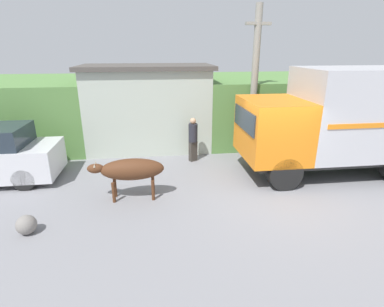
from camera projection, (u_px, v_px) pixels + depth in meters
name	position (u px, v px, depth m)	size (l,w,h in m)	color
ground_plane	(271.00, 192.00, 8.75)	(60.00, 60.00, 0.00)	gray
hillside_embankment	(222.00, 106.00, 14.43)	(32.00, 6.09, 2.70)	#568442
building_backdrop	(149.00, 107.00, 12.15)	(5.12, 2.70, 3.37)	#B2BCAD
cargo_truck	(342.00, 119.00, 9.55)	(6.05, 2.40, 3.42)	#2D2D2D
brown_cow	(131.00, 170.00, 8.12)	(2.04, 0.60, 1.17)	#512D19
pedestrian_on_hill	(193.00, 138.00, 10.90)	(0.44, 0.44, 1.63)	#38332D
utility_pole	(254.00, 81.00, 10.99)	(0.90, 0.25, 5.44)	gray
roadside_rock	(26.00, 225.00, 6.74)	(0.45, 0.45, 0.45)	gray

